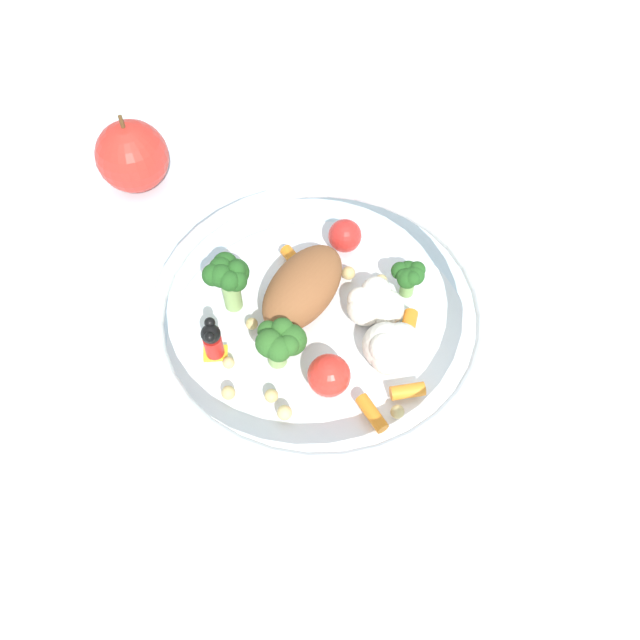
# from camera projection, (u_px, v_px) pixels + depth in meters

# --- Properties ---
(ground_plane) EXTENTS (2.40, 2.40, 0.00)m
(ground_plane) POSITION_uv_depth(u_px,v_px,m) (322.00, 320.00, 0.54)
(ground_plane) COLOR silver
(food_container) EXTENTS (0.26, 0.26, 0.06)m
(food_container) POSITION_uv_depth(u_px,v_px,m) (323.00, 316.00, 0.51)
(food_container) COLOR white
(food_container) RESTS_ON ground_plane
(loose_apple) EXTENTS (0.07, 0.07, 0.08)m
(loose_apple) POSITION_uv_depth(u_px,v_px,m) (132.00, 156.00, 0.60)
(loose_apple) COLOR red
(loose_apple) RESTS_ON ground_plane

